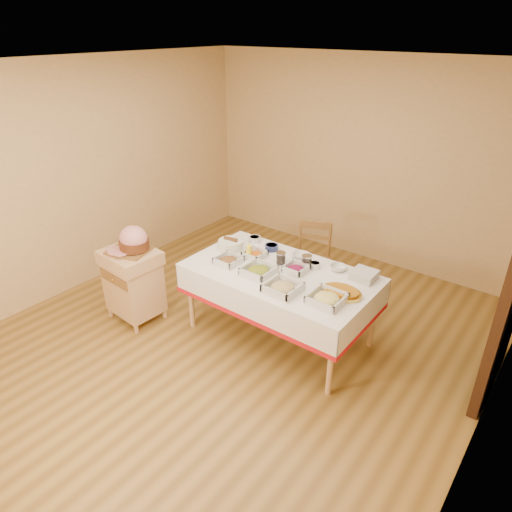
{
  "coord_description": "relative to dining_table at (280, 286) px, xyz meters",
  "views": [
    {
      "loc": [
        2.45,
        -2.88,
        2.89
      ],
      "look_at": [
        0.08,
        0.2,
        0.9
      ],
      "focal_mm": 32.0,
      "sensor_mm": 36.0,
      "label": 1
    }
  ],
  "objects": [
    {
      "name": "room_shell",
      "position": [
        -0.3,
        -0.3,
        0.7
      ],
      "size": [
        5.0,
        5.0,
        5.0
      ],
      "color": "olive",
      "rests_on": "ground"
    },
    {
      "name": "dining_table",
      "position": [
        0.0,
        0.0,
        0.0
      ],
      "size": [
        1.82,
        1.02,
        0.76
      ],
      "color": "tan",
      "rests_on": "ground"
    },
    {
      "name": "butcher_cart",
      "position": [
        -1.43,
        -0.66,
        -0.15
      ],
      "size": [
        0.59,
        0.5,
        0.8
      ],
      "color": "tan",
      "rests_on": "ground"
    },
    {
      "name": "dining_chair",
      "position": [
        -0.16,
        0.9,
        -0.14
      ],
      "size": [
        0.52,
        0.51,
        0.88
      ],
      "color": "brown",
      "rests_on": "ground"
    },
    {
      "name": "ham_on_board",
      "position": [
        -1.39,
        -0.63,
        0.32
      ],
      "size": [
        0.42,
        0.4,
        0.28
      ],
      "color": "brown",
      "rests_on": "butcher_cart"
    },
    {
      "name": "serving_dish_a",
      "position": [
        -0.5,
        -0.18,
        0.19
      ],
      "size": [
        0.24,
        0.23,
        0.1
      ],
      "color": "silver",
      "rests_on": "dining_table"
    },
    {
      "name": "serving_dish_b",
      "position": [
        -0.13,
        -0.17,
        0.2
      ],
      "size": [
        0.28,
        0.28,
        0.11
      ],
      "color": "silver",
      "rests_on": "dining_table"
    },
    {
      "name": "serving_dish_c",
      "position": [
        0.23,
        -0.29,
        0.2
      ],
      "size": [
        0.29,
        0.29,
        0.12
      ],
      "color": "silver",
      "rests_on": "dining_table"
    },
    {
      "name": "serving_dish_d",
      "position": [
        0.62,
        -0.2,
        0.2
      ],
      "size": [
        0.29,
        0.29,
        0.11
      ],
      "color": "silver",
      "rests_on": "dining_table"
    },
    {
      "name": "serving_dish_e",
      "position": [
        -0.38,
        0.09,
        0.19
      ],
      "size": [
        0.21,
        0.2,
        0.1
      ],
      "color": "silver",
      "rests_on": "dining_table"
    },
    {
      "name": "serving_dish_f",
      "position": [
        0.12,
        0.09,
        0.19
      ],
      "size": [
        0.22,
        0.21,
        0.1
      ],
      "color": "silver",
      "rests_on": "dining_table"
    },
    {
      "name": "small_bowl_left",
      "position": [
        -0.6,
        0.38,
        0.2
      ],
      "size": [
        0.13,
        0.13,
        0.06
      ],
      "color": "silver",
      "rests_on": "dining_table"
    },
    {
      "name": "small_bowl_mid",
      "position": [
        -0.34,
        0.33,
        0.19
      ],
      "size": [
        0.14,
        0.14,
        0.06
      ],
      "color": "navy",
      "rests_on": "dining_table"
    },
    {
      "name": "small_bowl_right",
      "position": [
        0.23,
        0.27,
        0.19
      ],
      "size": [
        0.11,
        0.11,
        0.06
      ],
      "color": "silver",
      "rests_on": "dining_table"
    },
    {
      "name": "bowl_white_imported",
      "position": [
        -0.0,
        0.38,
        0.18
      ],
      "size": [
        0.18,
        0.18,
        0.04
      ],
      "primitive_type": "imported",
      "rotation": [
        0.0,
        0.0,
        0.11
      ],
      "color": "silver",
      "rests_on": "dining_table"
    },
    {
      "name": "bowl_small_imported",
      "position": [
        0.43,
        0.36,
        0.19
      ],
      "size": [
        0.19,
        0.19,
        0.05
      ],
      "primitive_type": "imported",
      "rotation": [
        0.0,
        0.0,
        0.26
      ],
      "color": "silver",
      "rests_on": "dining_table"
    },
    {
      "name": "preserve_jar_left",
      "position": [
        -0.09,
        0.14,
        0.22
      ],
      "size": [
        0.1,
        0.1,
        0.12
      ],
      "color": "silver",
      "rests_on": "dining_table"
    },
    {
      "name": "preserve_jar_right",
      "position": [
        0.16,
        0.22,
        0.22
      ],
      "size": [
        0.1,
        0.1,
        0.13
      ],
      "color": "silver",
      "rests_on": "dining_table"
    },
    {
      "name": "mustard_bottle",
      "position": [
        -0.4,
        0.03,
        0.24
      ],
      "size": [
        0.06,
        0.06,
        0.18
      ],
      "color": "yellow",
      "rests_on": "dining_table"
    },
    {
      "name": "bread_basket",
      "position": [
        -0.7,
        0.09,
        0.21
      ],
      "size": [
        0.27,
        0.27,
        0.12
      ],
      "color": "silver",
      "rests_on": "dining_table"
    },
    {
      "name": "plate_stack",
      "position": [
        0.7,
        0.35,
        0.2
      ],
      "size": [
        0.22,
        0.22,
        0.08
      ],
      "color": "silver",
      "rests_on": "dining_table"
    },
    {
      "name": "brass_platter",
      "position": [
        0.67,
        -0.01,
        0.18
      ],
      "size": [
        0.37,
        0.26,
        0.05
      ],
      "color": "gold",
      "rests_on": "dining_table"
    }
  ]
}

